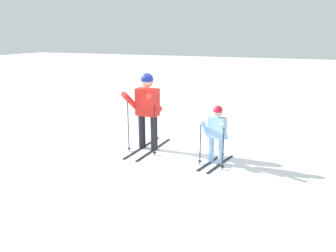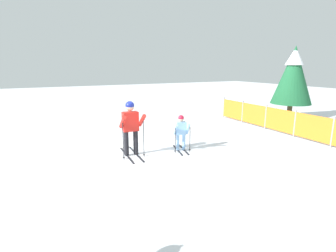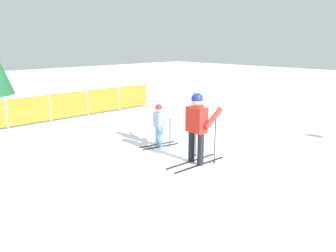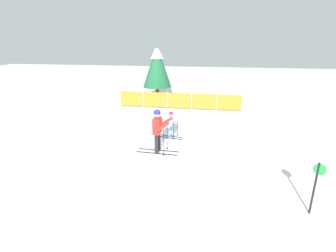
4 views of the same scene
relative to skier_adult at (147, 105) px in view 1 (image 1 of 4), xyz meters
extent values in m
plane|color=white|center=(0.23, 0.27, -1.00)|extent=(60.00, 60.00, 0.00)
cube|color=black|center=(-0.02, 0.15, -0.99)|extent=(1.59, 0.14, 0.02)
cube|color=black|center=(-0.04, -0.15, -0.99)|extent=(1.59, 0.14, 0.02)
cylinder|color=black|center=(-0.02, 0.15, -0.61)|extent=(0.15, 0.15, 0.75)
cylinder|color=black|center=(-0.04, -0.15, -0.61)|extent=(0.15, 0.15, 0.75)
cube|color=red|center=(-0.03, 0.00, 0.06)|extent=(0.30, 0.48, 0.58)
cylinder|color=red|center=(0.23, 0.28, 0.11)|extent=(0.56, 0.15, 0.46)
cylinder|color=red|center=(0.19, -0.31, 0.11)|extent=(0.56, 0.15, 0.46)
sphere|color=#D8AD8C|center=(-0.03, 0.00, 0.50)|extent=(0.25, 0.25, 0.25)
sphere|color=navy|center=(-0.03, 0.00, 0.55)|extent=(0.26, 0.26, 0.26)
cylinder|color=black|center=(0.29, 0.30, -0.42)|extent=(0.02, 0.02, 1.17)
cylinder|color=black|center=(0.29, 0.30, -0.94)|extent=(0.07, 0.07, 0.01)
cylinder|color=black|center=(0.25, -0.33, -0.42)|extent=(0.02, 0.02, 1.17)
cylinder|color=black|center=(0.25, -0.33, -0.94)|extent=(0.07, 0.07, 0.01)
cube|color=black|center=(0.29, 1.70, -0.99)|extent=(1.08, 0.30, 0.02)
cube|color=black|center=(0.24, 1.50, -0.99)|extent=(1.08, 0.30, 0.02)
cylinder|color=#8CBFF2|center=(0.29, 1.70, -0.72)|extent=(0.10, 0.10, 0.52)
cylinder|color=#8CBFF2|center=(0.24, 1.50, -0.72)|extent=(0.10, 0.10, 0.52)
cube|color=#8CBFF2|center=(0.26, 1.60, -0.26)|extent=(0.26, 0.36, 0.40)
cylinder|color=#8CBFF2|center=(0.43, 1.77, -0.27)|extent=(0.32, 0.15, 0.39)
cylinder|color=#8CBFF2|center=(0.33, 1.38, -0.27)|extent=(0.32, 0.15, 0.39)
sphere|color=#D8AD8C|center=(0.26, 1.60, 0.04)|extent=(0.17, 0.17, 0.17)
sphere|color=red|center=(0.26, 1.60, 0.08)|extent=(0.18, 0.18, 0.18)
cylinder|color=black|center=(0.52, 1.79, -0.60)|extent=(0.02, 0.02, 0.81)
cylinder|color=black|center=(0.52, 1.79, -0.94)|extent=(0.07, 0.07, 0.01)
cylinder|color=black|center=(0.41, 1.32, -0.60)|extent=(0.02, 0.02, 0.81)
cylinder|color=black|center=(0.41, 1.32, -0.94)|extent=(0.07, 0.07, 0.01)
camera|label=1|loc=(6.23, 2.92, 1.48)|focal=35.00mm
camera|label=2|loc=(7.40, -2.48, 1.71)|focal=28.00mm
camera|label=3|loc=(-5.57, -4.79, 1.79)|focal=35.00mm
camera|label=4|loc=(1.72, -8.97, 3.16)|focal=28.00mm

